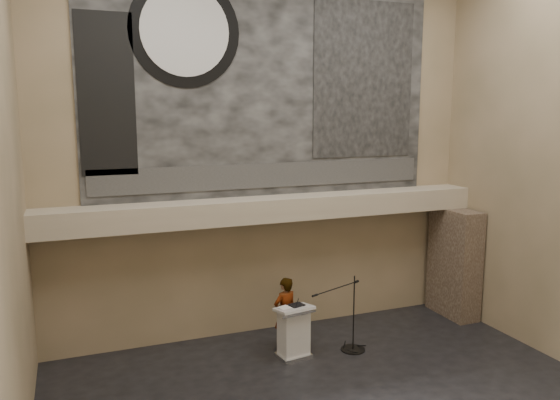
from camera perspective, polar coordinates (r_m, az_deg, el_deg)
name	(u,v)px	position (r m, az deg, el deg)	size (l,w,h in m)	color
wall_back	(267,149)	(12.30, -1.36, 5.40)	(10.00, 0.02, 8.50)	#796B4D
soffit	(273,208)	(12.09, -0.69, -0.88)	(10.00, 0.80, 0.50)	tan
sprinkler_left	(203,227)	(11.64, -8.00, -2.78)	(0.04, 0.04, 0.06)	#B2893D
sprinkler_right	(350,215)	(12.87, 7.34, -1.59)	(0.04, 0.04, 0.06)	#B2893D
banner	(267,83)	(12.26, -1.34, 12.17)	(8.00, 0.05, 5.00)	black
banner_text_strip	(268,175)	(12.29, -1.24, 2.59)	(7.76, 0.02, 0.55)	#303030
banner_clock_rim	(185,31)	(11.82, -9.90, 17.01)	(2.30, 2.30, 0.02)	black
banner_clock_face	(185,31)	(11.80, -9.88, 17.03)	(1.84, 1.84, 0.02)	silver
banner_building_print	(364,80)	(13.24, 8.77, 12.29)	(2.60, 0.02, 3.60)	black
banner_brick_print	(106,95)	(11.50, -17.68, 10.43)	(1.10, 0.02, 3.20)	black
stone_pier	(454,262)	(14.36, 17.75, -6.23)	(0.60, 1.40, 2.70)	#433429
lectern	(294,332)	(11.64, 1.44, -13.63)	(0.81, 0.63, 1.14)	silver
binder	(297,305)	(11.48, 1.77, -10.93)	(0.28, 0.23, 0.04)	black
papers	(286,308)	(11.36, 0.67, -11.23)	(0.23, 0.32, 0.01)	silver
speaker_person	(285,313)	(11.98, 0.53, -11.72)	(0.58, 0.38, 1.58)	white
mic_stand	(352,339)	(12.14, 7.50, -14.24)	(1.45, 0.74, 1.66)	black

